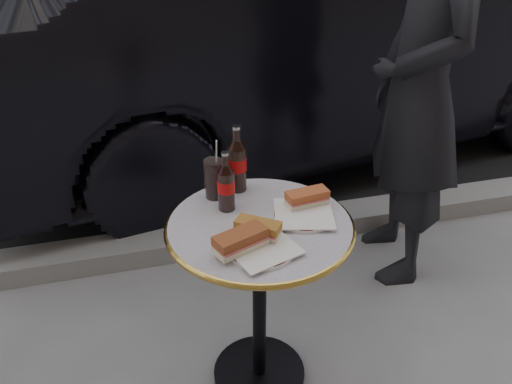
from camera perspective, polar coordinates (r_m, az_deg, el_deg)
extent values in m
plane|color=gray|center=(2.12, 0.36, -20.18)|extent=(80.00, 80.00, 0.00)
cube|color=black|center=(6.52, -11.48, 15.15)|extent=(40.00, 8.00, 0.00)
cube|color=gray|center=(2.74, -4.53, -5.26)|extent=(40.00, 0.20, 0.12)
cylinder|color=white|center=(1.50, 0.57, -6.51)|extent=(0.23, 0.23, 0.01)
cylinder|color=white|center=(1.66, 5.46, -2.68)|extent=(0.27, 0.27, 0.01)
cube|color=brown|center=(1.48, -1.77, -5.68)|extent=(0.18, 0.13, 0.06)
cube|color=#A46829|center=(1.53, 0.23, -4.27)|extent=(0.15, 0.13, 0.05)
cube|color=#B0532C|center=(1.70, 5.85, -0.74)|extent=(0.15, 0.08, 0.05)
cylinder|color=black|center=(1.74, -4.79, 1.53)|extent=(0.08, 0.08, 0.14)
imported|color=black|center=(3.71, 7.45, 16.79)|extent=(2.49, 5.02, 1.58)
imported|color=black|center=(2.33, 18.18, 10.86)|extent=(0.54, 0.73, 1.84)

